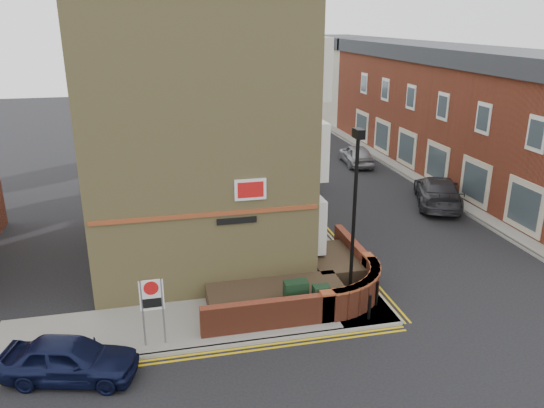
% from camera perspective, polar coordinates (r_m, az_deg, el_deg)
% --- Properties ---
extents(ground, '(120.00, 120.00, 0.00)m').
position_cam_1_polar(ground, '(17.58, 4.65, -13.95)').
color(ground, black).
rests_on(ground, ground).
extents(pavement_corner, '(13.00, 3.00, 0.12)m').
position_cam_1_polar(pavement_corner, '(18.23, -7.63, -12.53)').
color(pavement_corner, gray).
rests_on(pavement_corner, ground).
extents(pavement_main, '(2.00, 32.00, 0.12)m').
position_cam_1_polar(pavement_main, '(32.15, -0.39, 2.00)').
color(pavement_main, gray).
rests_on(pavement_main, ground).
extents(pavement_far, '(4.00, 40.00, 0.12)m').
position_cam_1_polar(pavement_far, '(33.60, 19.43, 1.64)').
color(pavement_far, gray).
rests_on(pavement_far, ground).
extents(kerb_side, '(13.00, 0.15, 0.12)m').
position_cam_1_polar(kerb_side, '(16.97, -7.11, -15.16)').
color(kerb_side, gray).
rests_on(kerb_side, ground).
extents(kerb_main_near, '(0.15, 32.00, 0.12)m').
position_cam_1_polar(kerb_main_near, '(32.37, 1.34, 2.12)').
color(kerb_main_near, gray).
rests_on(kerb_main_near, ground).
extents(kerb_main_far, '(0.15, 40.00, 0.12)m').
position_cam_1_polar(kerb_main_far, '(32.60, 16.44, 1.43)').
color(kerb_main_far, gray).
rests_on(kerb_main_far, ground).
extents(yellow_lines_side, '(13.00, 0.28, 0.01)m').
position_cam_1_polar(yellow_lines_side, '(16.80, -7.01, -15.79)').
color(yellow_lines_side, gold).
rests_on(yellow_lines_side, ground).
extents(yellow_lines_main, '(0.28, 32.00, 0.01)m').
position_cam_1_polar(yellow_lines_main, '(32.45, 1.77, 2.05)').
color(yellow_lines_main, gold).
rests_on(yellow_lines_main, ground).
extents(corner_building, '(8.95, 10.40, 13.60)m').
position_cam_1_polar(corner_building, '(22.31, -8.29, 10.35)').
color(corner_building, '#9F8D54').
rests_on(corner_building, ground).
extents(garden_wall, '(6.80, 6.00, 1.20)m').
position_cam_1_polar(garden_wall, '(19.63, 2.46, -10.07)').
color(garden_wall, brown).
rests_on(garden_wall, ground).
extents(lamppost, '(0.25, 0.50, 6.30)m').
position_cam_1_polar(lamppost, '(17.56, 8.78, -1.89)').
color(lamppost, black).
rests_on(lamppost, pavement_corner).
extents(utility_cabinet_large, '(0.80, 0.45, 1.20)m').
position_cam_1_polar(utility_cabinet_large, '(18.20, 2.57, -10.01)').
color(utility_cabinet_large, '#15311B').
rests_on(utility_cabinet_large, pavement_corner).
extents(utility_cabinet_small, '(0.55, 0.40, 1.10)m').
position_cam_1_polar(utility_cabinet_small, '(18.18, 5.29, -10.29)').
color(utility_cabinet_small, '#15311B').
rests_on(utility_cabinet_small, pavement_corner).
extents(bollard_near, '(0.11, 0.11, 0.90)m').
position_cam_1_polar(bollard_near, '(18.23, 10.44, -10.83)').
color(bollard_near, black).
rests_on(bollard_near, pavement_corner).
extents(bollard_far, '(0.11, 0.11, 0.90)m').
position_cam_1_polar(bollard_far, '(19.08, 11.19, -9.42)').
color(bollard_far, black).
rests_on(bollard_far, pavement_corner).
extents(zone_sign, '(0.72, 0.07, 2.20)m').
position_cam_1_polar(zone_sign, '(16.54, -12.78, -10.08)').
color(zone_sign, slate).
rests_on(zone_sign, pavement_corner).
extents(far_terrace, '(5.40, 30.40, 8.00)m').
position_cam_1_polar(far_terrace, '(36.82, 18.88, 9.57)').
color(far_terrace, brown).
rests_on(far_terrace, ground).
extents(far_terrace_cream, '(5.40, 12.40, 8.00)m').
position_cam_1_polar(far_terrace_cream, '(55.66, 7.52, 13.40)').
color(far_terrace_cream, beige).
rests_on(far_terrace_cream, ground).
extents(tree_near, '(3.64, 3.65, 6.70)m').
position_cam_1_polar(tree_near, '(29.21, 0.43, 9.60)').
color(tree_near, '#382B1E').
rests_on(tree_near, pavement_main).
extents(tree_mid, '(4.03, 4.03, 7.42)m').
position_cam_1_polar(tree_mid, '(36.89, -2.48, 12.40)').
color(tree_mid, '#382B1E').
rests_on(tree_mid, pavement_main).
extents(tree_far, '(3.81, 3.81, 7.00)m').
position_cam_1_polar(tree_far, '(44.77, -4.39, 13.21)').
color(tree_far, '#382B1E').
rests_on(tree_far, pavement_main).
extents(traffic_light_assembly, '(0.20, 0.16, 4.20)m').
position_cam_1_polar(traffic_light_assembly, '(40.19, -2.64, 9.48)').
color(traffic_light_assembly, black).
rests_on(traffic_light_assembly, pavement_main).
extents(navy_hatchback, '(4.01, 2.42, 1.28)m').
position_cam_1_polar(navy_hatchback, '(16.43, -20.92, -15.30)').
color(navy_hatchback, black).
rests_on(navy_hatchback, ground).
extents(silver_car_near, '(2.06, 3.93, 1.23)m').
position_cam_1_polar(silver_car_near, '(32.08, 2.52, 2.98)').
color(silver_car_near, '#9A9EA2').
rests_on(silver_car_near, ground).
extents(red_car_main, '(2.29, 4.78, 1.31)m').
position_cam_1_polar(red_car_main, '(38.69, -0.23, 5.90)').
color(red_car_main, maroon).
rests_on(red_car_main, ground).
extents(grey_car_far, '(4.09, 5.81, 1.56)m').
position_cam_1_polar(grey_car_far, '(30.15, 17.40, 1.34)').
color(grey_car_far, '#2B2B2F').
rests_on(grey_car_far, ground).
extents(silver_car_far, '(2.09, 4.32, 1.42)m').
position_cam_1_polar(silver_car_far, '(37.38, 9.06, 5.27)').
color(silver_car_far, gray).
rests_on(silver_car_far, ground).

